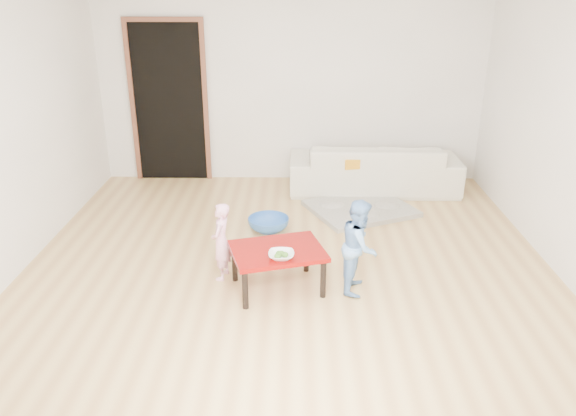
{
  "coord_description": "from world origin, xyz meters",
  "views": [
    {
      "loc": [
        0.07,
        -4.83,
        2.55
      ],
      "look_at": [
        0.0,
        -0.2,
        0.65
      ],
      "focal_mm": 35.0,
      "sensor_mm": 36.0,
      "label": 1
    }
  ],
  "objects_px": {
    "child_pink": "(221,242)",
    "child_blue": "(360,246)",
    "sofa": "(374,166)",
    "bowl": "(281,255)",
    "red_table": "(278,269)",
    "basin": "(269,224)"
  },
  "relations": [
    {
      "from": "child_pink",
      "to": "child_blue",
      "type": "xyz_separation_m",
      "value": [
        1.22,
        -0.18,
        0.06
      ]
    },
    {
      "from": "sofa",
      "to": "child_pink",
      "type": "xyz_separation_m",
      "value": [
        -1.66,
        -2.35,
        0.05
      ]
    },
    {
      "from": "bowl",
      "to": "child_blue",
      "type": "distance_m",
      "value": 0.69
    },
    {
      "from": "child_pink",
      "to": "sofa",
      "type": "bearing_deg",
      "value": 154.16
    },
    {
      "from": "red_table",
      "to": "child_pink",
      "type": "relative_size",
      "value": 1.07
    },
    {
      "from": "sofa",
      "to": "bowl",
      "type": "xyz_separation_m",
      "value": [
        -1.11,
        -2.72,
        0.1
      ]
    },
    {
      "from": "sofa",
      "to": "basin",
      "type": "height_order",
      "value": "sofa"
    },
    {
      "from": "child_pink",
      "to": "child_blue",
      "type": "relative_size",
      "value": 0.86
    },
    {
      "from": "bowl",
      "to": "child_pink",
      "type": "xyz_separation_m",
      "value": [
        -0.55,
        0.36,
        -0.05
      ]
    },
    {
      "from": "child_blue",
      "to": "basin",
      "type": "xyz_separation_m",
      "value": [
        -0.85,
        1.24,
        -0.35
      ]
    },
    {
      "from": "sofa",
      "to": "child_blue",
      "type": "relative_size",
      "value": 2.55
    },
    {
      "from": "sofa",
      "to": "basin",
      "type": "relative_size",
      "value": 4.79
    },
    {
      "from": "sofa",
      "to": "basin",
      "type": "distance_m",
      "value": 1.85
    },
    {
      "from": "bowl",
      "to": "basin",
      "type": "bearing_deg",
      "value": 97.18
    },
    {
      "from": "sofa",
      "to": "bowl",
      "type": "height_order",
      "value": "sofa"
    },
    {
      "from": "basin",
      "to": "bowl",
      "type": "bearing_deg",
      "value": -82.82
    },
    {
      "from": "sofa",
      "to": "child_pink",
      "type": "distance_m",
      "value": 2.88
    },
    {
      "from": "child_pink",
      "to": "child_blue",
      "type": "distance_m",
      "value": 1.23
    },
    {
      "from": "child_blue",
      "to": "child_pink",
      "type": "bearing_deg",
      "value": 94.03
    },
    {
      "from": "sofa",
      "to": "child_pink",
      "type": "bearing_deg",
      "value": 55.13
    },
    {
      "from": "bowl",
      "to": "child_pink",
      "type": "relative_size",
      "value": 0.3
    },
    {
      "from": "sofa",
      "to": "red_table",
      "type": "bearing_deg",
      "value": 66.07
    }
  ]
}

